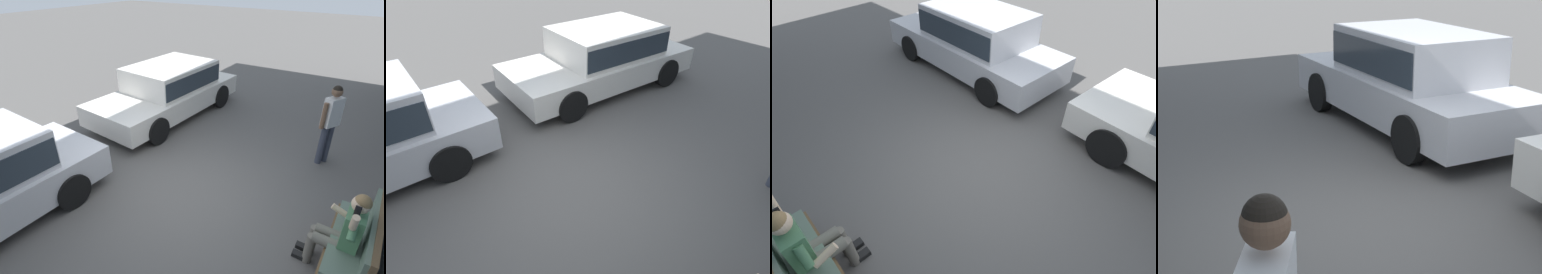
{
  "view_description": "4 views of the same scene",
  "coord_description": "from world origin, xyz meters",
  "views": [
    {
      "loc": [
        3.53,
        2.6,
        3.65
      ],
      "look_at": [
        -0.31,
        0.05,
        1.08
      ],
      "focal_mm": 28.0,
      "sensor_mm": 36.0,
      "label": 1
    },
    {
      "loc": [
        1.93,
        2.6,
        3.35
      ],
      "look_at": [
        -0.21,
        -0.08,
        0.86
      ],
      "focal_mm": 28.0,
      "sensor_mm": 36.0,
      "label": 2
    },
    {
      "loc": [
        -2.22,
        2.6,
        3.63
      ],
      "look_at": [
        0.08,
        0.44,
        0.91
      ],
      "focal_mm": 28.0,
      "sensor_mm": 36.0,
      "label": 3
    },
    {
      "loc": [
        -4.59,
        2.6,
        2.66
      ],
      "look_at": [
        0.38,
        -0.03,
        0.82
      ],
      "focal_mm": 55.0,
      "sensor_mm": 36.0,
      "label": 4
    }
  ],
  "objects": [
    {
      "name": "ground_plane",
      "position": [
        0.0,
        0.0,
        0.0
      ],
      "size": [
        60.0,
        60.0,
        0.0
      ],
      "primitive_type": "plane",
      "color": "#565451"
    },
    {
      "name": "parked_car_mid",
      "position": [
        2.58,
        -2.23,
        0.81
      ],
      "size": [
        4.54,
        1.93,
        1.49
      ],
      "color": "silver",
      "rests_on": "ground_plane"
    }
  ]
}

